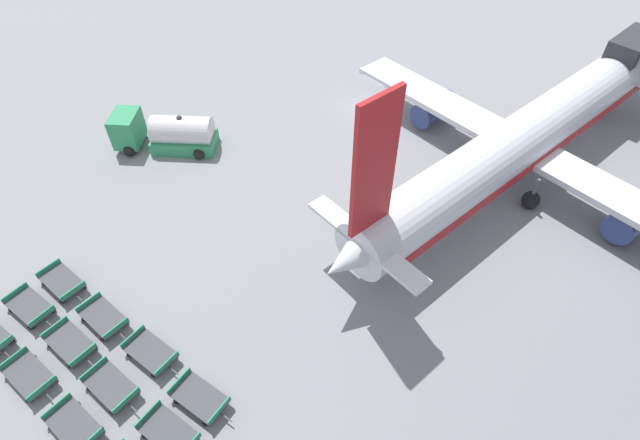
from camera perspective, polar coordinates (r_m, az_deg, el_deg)
The scene contains 13 objects.
ground_plane at distance 44.92m, azimuth 5.38°, elevation 12.77°, with size 500.00×500.00×0.00m, color gray.
airplane at distance 39.02m, azimuth 23.05°, elevation 9.04°, with size 30.39×39.58×13.24m.
fuel_tanker_primary at distance 41.07m, azimuth -16.87°, elevation 9.44°, with size 7.13×7.49×2.97m.
baggage_dolly_row_near_col_b at distance 30.84m, azimuth -30.31°, elevation -15.10°, with size 3.60×2.21×0.92m.
baggage_dolly_row_near_col_c at distance 28.46m, azimuth -26.30°, elevation -20.34°, with size 3.60×2.18×0.92m.
baggage_dolly_row_mid_a_col_a at distance 33.51m, azimuth -30.23°, elevation -8.57°, with size 3.60×2.28×0.92m.
baggage_dolly_row_mid_a_col_b at distance 30.94m, azimuth -26.64°, elevation -12.49°, with size 3.60×2.19×0.92m.
baggage_dolly_row_mid_a_col_c at distance 28.71m, azimuth -22.77°, elevation -17.14°, with size 3.60×2.19×0.92m.
baggage_dolly_row_mid_a_col_d at distance 26.76m, azimuth -16.90°, elevation -22.23°, with size 3.59×2.32×0.92m.
baggage_dolly_row_mid_b_col_a at distance 33.83m, azimuth -27.39°, elevation -6.29°, with size 3.60×2.15×0.92m.
baggage_dolly_row_mid_b_col_b at distance 31.17m, azimuth -23.52°, elevation -10.18°, with size 3.60×2.12×0.92m.
baggage_dolly_row_mid_b_col_c at distance 29.01m, azimuth -18.78°, elevation -14.11°, with size 3.60×2.27×0.92m.
baggage_dolly_row_mid_b_col_d at distance 27.11m, azimuth -13.59°, elevation -19.14°, with size 3.59×2.36×0.92m.
Camera 1 is at (26.66, -26.49, 24.59)m, focal length 28.00 mm.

